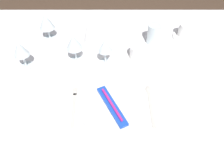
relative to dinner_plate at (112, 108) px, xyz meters
name	(u,v)px	position (x,y,z in m)	size (l,w,h in m)	color
ground_plane	(113,145)	(0.01, 0.22, -0.75)	(6.00, 6.00, 0.00)	#4C3828
dining_table	(114,82)	(0.01, 0.22, -0.09)	(1.80, 1.11, 0.74)	white
dinner_plate	(112,108)	(0.00, 0.00, 0.00)	(0.26, 0.26, 0.02)	white
toothbrush_package	(112,106)	(0.00, 0.00, 0.02)	(0.13, 0.20, 0.02)	blue
fork_outer	(74,105)	(-0.15, 0.02, -0.01)	(0.03, 0.20, 0.00)	beige
spoon_soup	(150,100)	(0.16, 0.05, -0.01)	(0.03, 0.21, 0.01)	beige
saucer_left	(137,58)	(0.13, 0.31, 0.00)	(0.14, 0.14, 0.01)	white
coffee_cup_left	(139,52)	(0.13, 0.31, 0.03)	(0.10, 0.08, 0.07)	white
saucer_right	(184,36)	(0.39, 0.48, 0.00)	(0.12, 0.12, 0.01)	white
coffee_cup_right	(186,30)	(0.39, 0.48, 0.04)	(0.10, 0.07, 0.07)	white
wine_glass_centre	(20,50)	(-0.41, 0.25, 0.09)	(0.07, 0.07, 0.14)	silver
wine_glass_left	(46,22)	(-0.34, 0.47, 0.09)	(0.08, 0.08, 0.15)	silver
wine_glass_right	(105,47)	(-0.03, 0.27, 0.09)	(0.06, 0.06, 0.14)	silver
wine_glass_far	(74,44)	(-0.17, 0.29, 0.10)	(0.08, 0.08, 0.15)	silver
drink_tumbler	(154,35)	(0.21, 0.44, 0.04)	(0.07, 0.07, 0.11)	silver
napkin_folded	(90,30)	(-0.11, 0.42, 0.08)	(0.08, 0.08, 0.17)	white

